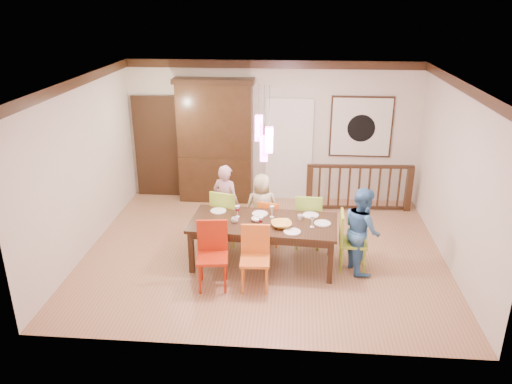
# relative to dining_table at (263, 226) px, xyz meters

# --- Properties ---
(floor) EXTENTS (6.00, 6.00, 0.00)m
(floor) POSITION_rel_dining_table_xyz_m (-0.02, 0.39, -0.67)
(floor) COLOR #9B6A4B
(floor) RESTS_ON ground
(ceiling) EXTENTS (6.00, 6.00, 0.00)m
(ceiling) POSITION_rel_dining_table_xyz_m (-0.02, 0.39, 2.23)
(ceiling) COLOR white
(ceiling) RESTS_ON wall_back
(wall_back) EXTENTS (6.00, 0.00, 6.00)m
(wall_back) POSITION_rel_dining_table_xyz_m (-0.02, 2.89, 0.78)
(wall_back) COLOR beige
(wall_back) RESTS_ON floor
(wall_left) EXTENTS (0.00, 5.00, 5.00)m
(wall_left) POSITION_rel_dining_table_xyz_m (-3.02, 0.39, 0.78)
(wall_left) COLOR beige
(wall_left) RESTS_ON floor
(wall_right) EXTENTS (0.00, 5.00, 5.00)m
(wall_right) POSITION_rel_dining_table_xyz_m (2.98, 0.39, 0.78)
(wall_right) COLOR beige
(wall_right) RESTS_ON floor
(crown_molding) EXTENTS (6.00, 5.00, 0.16)m
(crown_molding) POSITION_rel_dining_table_xyz_m (-0.02, 0.39, 2.15)
(crown_molding) COLOR black
(crown_molding) RESTS_ON wall_back
(panel_door) EXTENTS (1.04, 0.07, 2.24)m
(panel_door) POSITION_rel_dining_table_xyz_m (-2.42, 2.84, 0.38)
(panel_door) COLOR black
(panel_door) RESTS_ON wall_back
(white_doorway) EXTENTS (0.97, 0.05, 2.22)m
(white_doorway) POSITION_rel_dining_table_xyz_m (0.33, 2.85, 0.38)
(white_doorway) COLOR silver
(white_doorway) RESTS_ON wall_back
(painting) EXTENTS (1.25, 0.06, 1.25)m
(painting) POSITION_rel_dining_table_xyz_m (1.78, 2.85, 0.93)
(painting) COLOR black
(painting) RESTS_ON wall_back
(pendant_cluster) EXTENTS (0.27, 0.21, 1.14)m
(pendant_cluster) POSITION_rel_dining_table_xyz_m (0.00, -0.00, 1.43)
(pendant_cluster) COLOR #FF4CC3
(pendant_cluster) RESTS_ON ceiling
(dining_table) EXTENTS (2.37, 1.20, 0.75)m
(dining_table) POSITION_rel_dining_table_xyz_m (0.00, 0.00, 0.00)
(dining_table) COLOR black
(dining_table) RESTS_ON floor
(chair_far_left) EXTENTS (0.56, 0.56, 1.01)m
(chair_far_left) POSITION_rel_dining_table_xyz_m (-0.68, 0.70, -0.10)
(chair_far_left) COLOR #9ACE38
(chair_far_left) RESTS_ON floor
(chair_far_mid) EXTENTS (0.45, 0.45, 0.83)m
(chair_far_mid) POSITION_rel_dining_table_xyz_m (0.08, 0.73, -0.20)
(chair_far_mid) COLOR orange
(chair_far_mid) RESTS_ON floor
(chair_far_right) EXTENTS (0.46, 0.46, 0.99)m
(chair_far_right) POSITION_rel_dining_table_xyz_m (0.72, 0.69, -0.11)
(chair_far_right) COLOR #7AA832
(chair_far_right) RESTS_ON floor
(chair_near_left) EXTENTS (0.51, 0.51, 1.01)m
(chair_near_left) POSITION_rel_dining_table_xyz_m (-0.70, -0.77, -0.10)
(chair_near_left) COLOR #A5220A
(chair_near_left) RESTS_ON floor
(chair_near_mid) EXTENTS (0.45, 0.45, 0.95)m
(chair_near_mid) POSITION_rel_dining_table_xyz_m (-0.07, -0.74, -0.13)
(chair_near_mid) COLOR orange
(chair_near_mid) RESTS_ON floor
(chair_end_right) EXTENTS (0.45, 0.45, 0.96)m
(chair_end_right) POSITION_rel_dining_table_xyz_m (1.42, -0.05, -0.12)
(chair_end_right) COLOR #96B82E
(chair_end_right) RESTS_ON floor
(china_hutch) EXTENTS (1.62, 0.46, 2.56)m
(china_hutch) POSITION_rel_dining_table_xyz_m (-1.18, 2.68, 0.61)
(china_hutch) COLOR black
(china_hutch) RESTS_ON floor
(balustrade) EXTENTS (2.12, 0.18, 0.96)m
(balustrade) POSITION_rel_dining_table_xyz_m (1.77, 2.34, -0.17)
(balustrade) COLOR black
(balustrade) RESTS_ON floor
(person_far_left) EXTENTS (0.59, 0.50, 1.37)m
(person_far_left) POSITION_rel_dining_table_xyz_m (-0.73, 0.88, 0.01)
(person_far_left) COLOR #D5A2B0
(person_far_left) RESTS_ON floor
(person_far_mid) EXTENTS (0.65, 0.49, 1.21)m
(person_far_mid) POSITION_rel_dining_table_xyz_m (-0.09, 0.90, -0.07)
(person_far_mid) COLOR beige
(person_far_mid) RESTS_ON floor
(person_end_right) EXTENTS (0.68, 0.79, 1.38)m
(person_end_right) POSITION_rel_dining_table_xyz_m (1.54, -0.05, 0.02)
(person_end_right) COLOR teal
(person_end_right) RESTS_ON floor
(serving_bowl) EXTENTS (0.37, 0.37, 0.08)m
(serving_bowl) POSITION_rel_dining_table_xyz_m (0.29, -0.17, 0.12)
(serving_bowl) COLOR gold
(serving_bowl) RESTS_ON dining_table
(small_bowl) EXTENTS (0.19, 0.19, 0.05)m
(small_bowl) POSITION_rel_dining_table_xyz_m (-0.11, 0.00, 0.10)
(small_bowl) COLOR white
(small_bowl) RESTS_ON dining_table
(cup_left) EXTENTS (0.12, 0.12, 0.09)m
(cup_left) POSITION_rel_dining_table_xyz_m (-0.45, -0.09, 0.12)
(cup_left) COLOR silver
(cup_left) RESTS_ON dining_table
(cup_right) EXTENTS (0.09, 0.09, 0.09)m
(cup_right) POSITION_rel_dining_table_xyz_m (0.58, 0.11, 0.12)
(cup_right) COLOR silver
(cup_right) RESTS_ON dining_table
(plate_far_left) EXTENTS (0.26, 0.26, 0.01)m
(plate_far_left) POSITION_rel_dining_table_xyz_m (-0.77, 0.33, 0.08)
(plate_far_left) COLOR white
(plate_far_left) RESTS_ON dining_table
(plate_far_mid) EXTENTS (0.26, 0.26, 0.01)m
(plate_far_mid) POSITION_rel_dining_table_xyz_m (-0.08, 0.28, 0.08)
(plate_far_mid) COLOR white
(plate_far_mid) RESTS_ON dining_table
(plate_far_right) EXTENTS (0.26, 0.26, 0.01)m
(plate_far_right) POSITION_rel_dining_table_xyz_m (0.75, 0.29, 0.08)
(plate_far_right) COLOR white
(plate_far_right) RESTS_ON dining_table
(plate_near_left) EXTENTS (0.26, 0.26, 0.01)m
(plate_near_left) POSITION_rel_dining_table_xyz_m (-0.71, -0.36, 0.08)
(plate_near_left) COLOR white
(plate_near_left) RESTS_ON dining_table
(plate_near_mid) EXTENTS (0.26, 0.26, 0.01)m
(plate_near_mid) POSITION_rel_dining_table_xyz_m (0.46, -0.35, 0.08)
(plate_near_mid) COLOR white
(plate_near_mid) RESTS_ON dining_table
(plate_end_right) EXTENTS (0.26, 0.26, 0.01)m
(plate_end_right) POSITION_rel_dining_table_xyz_m (0.93, -0.01, 0.08)
(plate_end_right) COLOR white
(plate_end_right) RESTS_ON dining_table
(wine_glass_a) EXTENTS (0.08, 0.08, 0.19)m
(wine_glass_a) POSITION_rel_dining_table_xyz_m (-0.43, 0.14, 0.17)
(wine_glass_a) COLOR #590C19
(wine_glass_a) RESTS_ON dining_table
(wine_glass_b) EXTENTS (0.08, 0.08, 0.19)m
(wine_glass_b) POSITION_rel_dining_table_xyz_m (0.12, 0.18, 0.17)
(wine_glass_b) COLOR silver
(wine_glass_b) RESTS_ON dining_table
(wine_glass_c) EXTENTS (0.08, 0.08, 0.19)m
(wine_glass_c) POSITION_rel_dining_table_xyz_m (-0.02, -0.26, 0.17)
(wine_glass_c) COLOR #590C19
(wine_glass_c) RESTS_ON dining_table
(wine_glass_d) EXTENTS (0.08, 0.08, 0.19)m
(wine_glass_d) POSITION_rel_dining_table_xyz_m (0.76, -0.14, 0.17)
(wine_glass_d) COLOR silver
(wine_glass_d) RESTS_ON dining_table
(napkin) EXTENTS (0.18, 0.14, 0.01)m
(napkin) POSITION_rel_dining_table_xyz_m (-0.09, -0.30, 0.08)
(napkin) COLOR #D83359
(napkin) RESTS_ON dining_table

